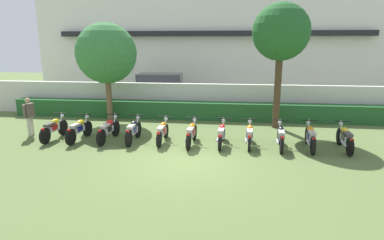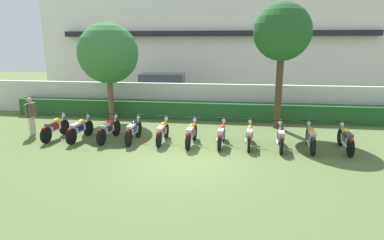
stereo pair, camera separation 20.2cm
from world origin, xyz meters
TOP-DOWN VIEW (x-y plane):
  - ground at (0.00, 0.00)m, footprint 60.00×60.00m
  - building at (0.00, 16.32)m, footprint 25.69×6.50m
  - compound_wall at (0.00, 6.71)m, footprint 24.40×0.30m
  - hedge_row at (0.00, 6.01)m, footprint 19.52×0.70m
  - parked_car at (-2.82, 10.02)m, footprint 4.59×2.27m
  - tree_near_inspector at (-4.50, 5.31)m, footprint 2.88×2.88m
  - tree_far_side at (3.50, 4.83)m, footprint 2.45×2.45m
  - motorcycle_in_row_0 at (-5.48, 1.84)m, footprint 0.60×1.91m
  - motorcycle_in_row_1 at (-4.41, 1.80)m, footprint 0.60×1.89m
  - motorcycle_in_row_2 at (-3.25, 1.90)m, footprint 0.60×1.97m
  - motorcycle_in_row_3 at (-2.25, 1.89)m, footprint 0.60×1.85m
  - motorcycle_in_row_4 at (-1.11, 1.93)m, footprint 0.60×1.79m
  - motorcycle_in_row_5 at (0.03, 1.79)m, footprint 0.60×1.88m
  - motorcycle_in_row_6 at (1.15, 1.87)m, footprint 0.60×1.87m
  - motorcycle_in_row_7 at (2.17, 1.89)m, footprint 0.60×1.80m
  - motorcycle_in_row_8 at (3.28, 1.78)m, footprint 0.60×1.84m
  - motorcycle_in_row_9 at (4.33, 1.82)m, footprint 0.60×1.90m
  - motorcycle_in_row_10 at (5.52, 1.83)m, footprint 0.60×1.89m
  - inspector_person at (-6.73, 2.23)m, footprint 0.22×0.65m

SIDE VIEW (x-z plane):
  - ground at x=0.00m, z-range 0.00..0.00m
  - hedge_row at x=0.00m, z-range 0.00..0.87m
  - motorcycle_in_row_7 at x=2.17m, z-range -0.03..0.91m
  - motorcycle_in_row_6 at x=1.15m, z-range -0.03..0.91m
  - motorcycle_in_row_4 at x=-1.11m, z-range -0.03..0.91m
  - motorcycle_in_row_8 at x=3.28m, z-range -0.03..0.93m
  - motorcycle_in_row_5 at x=0.03m, z-range -0.03..0.93m
  - motorcycle_in_row_10 at x=5.52m, z-range -0.03..0.94m
  - motorcycle_in_row_9 at x=4.33m, z-range -0.03..0.94m
  - motorcycle_in_row_1 at x=-4.41m, z-range -0.03..0.94m
  - motorcycle_in_row_0 at x=-5.48m, z-range -0.03..0.94m
  - motorcycle_in_row_3 at x=-2.25m, z-range -0.03..0.94m
  - motorcycle_in_row_2 at x=-3.25m, z-range -0.03..0.95m
  - compound_wall at x=0.00m, z-range 0.00..1.71m
  - inspector_person at x=-6.73m, z-range 0.13..1.71m
  - parked_car at x=-2.82m, z-range -0.01..1.88m
  - tree_near_inspector at x=-4.50m, z-range 0.90..5.61m
  - building at x=0.00m, z-range 0.00..8.29m
  - tree_far_side at x=3.50m, z-range 1.44..6.87m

